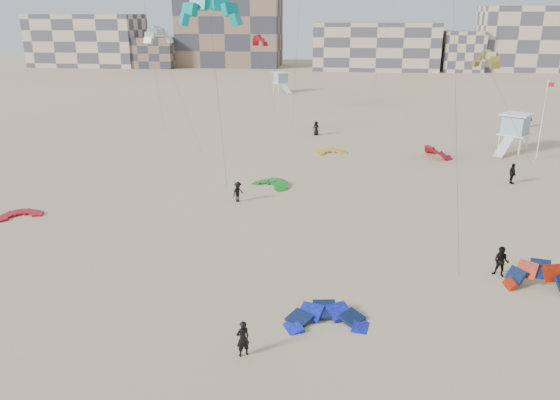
# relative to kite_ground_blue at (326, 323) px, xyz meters

# --- Properties ---
(ground) EXTENTS (320.00, 320.00, 0.00)m
(ground) POSITION_rel_kite_ground_blue_xyz_m (-2.75, -1.79, 0.00)
(ground) COLOR tan
(ground) RESTS_ON ground
(kite_ground_blue) EXTENTS (4.46, 4.65, 2.19)m
(kite_ground_blue) POSITION_rel_kite_ground_blue_xyz_m (0.00, 0.00, 0.00)
(kite_ground_blue) COLOR #1E2DE0
(kite_ground_blue) RESTS_ON ground
(kite_ground_orange) EXTENTS (4.19, 4.13, 3.51)m
(kite_ground_orange) POSITION_rel_kite_ground_blue_xyz_m (11.52, 4.97, 0.00)
(kite_ground_orange) COLOR red
(kite_ground_orange) RESTS_ON ground
(kite_ground_red) EXTENTS (4.06, 4.11, 0.57)m
(kite_ground_red) POSITION_rel_kite_ground_blue_xyz_m (-23.53, 12.14, 0.00)
(kite_ground_red) COLOR #B00D24
(kite_ground_red) RESTS_ON ground
(kite_ground_green) EXTENTS (4.79, 4.85, 1.44)m
(kite_ground_green) POSITION_rel_kite_ground_blue_xyz_m (-5.77, 21.99, 0.00)
(kite_ground_green) COLOR #11781D
(kite_ground_green) RESTS_ON ground
(kite_ground_red_far) EXTENTS (4.90, 4.85, 3.59)m
(kite_ground_red_far) POSITION_rel_kite_ground_blue_xyz_m (10.27, 34.29, 0.00)
(kite_ground_red_far) COLOR #B00D24
(kite_ground_red_far) RESTS_ON ground
(kite_ground_yellow) EXTENTS (4.00, 4.11, 0.84)m
(kite_ground_yellow) POSITION_rel_kite_ground_blue_xyz_m (-0.96, 34.52, 0.00)
(kite_ground_yellow) COLOR gold
(kite_ground_yellow) RESTS_ON ground
(kitesurfer_main) EXTENTS (0.75, 0.70, 1.73)m
(kitesurfer_main) POSITION_rel_kite_ground_blue_xyz_m (-3.58, -3.08, 0.87)
(kitesurfer_main) COLOR black
(kitesurfer_main) RESTS_ON ground
(kitesurfer_b) EXTENTS (1.11, 1.04, 1.83)m
(kitesurfer_b) POSITION_rel_kite_ground_blue_xyz_m (9.78, 6.37, 0.91)
(kitesurfer_b) COLOR black
(kitesurfer_b) RESTS_ON ground
(kitesurfer_c) EXTENTS (1.10, 1.24, 1.66)m
(kitesurfer_c) POSITION_rel_kite_ground_blue_xyz_m (-7.88, 17.48, 0.83)
(kitesurfer_c) COLOR black
(kitesurfer_c) RESTS_ON ground
(kitesurfer_d) EXTENTS (0.62, 1.15, 1.86)m
(kitesurfer_d) POSITION_rel_kite_ground_blue_xyz_m (15.45, 25.29, 0.93)
(kitesurfer_d) COLOR black
(kitesurfer_d) RESTS_ON ground
(kitesurfer_e) EXTENTS (0.98, 0.81, 1.73)m
(kitesurfer_e) POSITION_rel_kite_ground_blue_xyz_m (-3.16, 43.52, 0.86)
(kitesurfer_e) COLOR black
(kitesurfer_e) RESTS_ON ground
(kitesurfer_f) EXTENTS (0.91, 1.68, 1.72)m
(kitesurfer_f) POSITION_rel_kite_ground_blue_xyz_m (24.83, 52.42, 0.86)
(kitesurfer_f) COLOR black
(kitesurfer_f) RESTS_ON ground
(kite_fly_teal_a) EXTENTS (5.12, 5.20, 15.16)m
(kite_fly_teal_a) POSITION_rel_kite_ground_blue_xyz_m (-9.70, 17.86, 14.47)
(kite_fly_teal_a) COLOR #00A4AD
(kite_fly_teal_a) RESTS_ON ground
(kite_fly_grey) EXTENTS (8.66, 9.83, 12.32)m
(kite_fly_grey) POSITION_rel_kite_ground_blue_xyz_m (-20.11, 36.15, 11.99)
(kite_fly_grey) COLOR silver
(kite_fly_grey) RESTS_ON ground
(kite_fly_olive) EXTENTS (6.85, 3.96, 10.35)m
(kite_fly_olive) POSITION_rel_kite_ground_blue_xyz_m (13.15, 30.06, 10.29)
(kite_fly_olive) COLOR brown
(kite_fly_olive) RESTS_ON ground
(kite_fly_red) EXTENTS (5.25, 7.24, 10.66)m
(kite_fly_red) POSITION_rel_kite_ground_blue_xyz_m (-12.58, 58.67, 10.45)
(kite_fly_red) COLOR #B00D24
(kite_fly_red) RESTS_ON ground
(lifeguard_tower_near) EXTENTS (4.10, 6.26, 4.16)m
(lifeguard_tower_near) POSITION_rel_kite_ground_blue_xyz_m (18.88, 37.91, 2.06)
(lifeguard_tower_near) COLOR white
(lifeguard_tower_near) RESTS_ON ground
(lifeguard_tower_far) EXTENTS (3.63, 5.58, 3.71)m
(lifeguard_tower_far) POSITION_rel_kite_ground_blue_xyz_m (-12.21, 81.33, 1.84)
(lifeguard_tower_far) COLOR white
(lifeguard_tower_far) RESTS_ON ground
(flagpole) EXTENTS (0.67, 0.10, 8.22)m
(flagpole) POSITION_rel_kite_ground_blue_xyz_m (20.41, 34.53, 4.31)
(flagpole) COLOR white
(flagpole) RESTS_ON ground
(condo_west_a) EXTENTS (30.00, 15.00, 14.00)m
(condo_west_a) POSITION_rel_kite_ground_blue_xyz_m (-72.75, 128.21, 7.00)
(condo_west_a) COLOR #CDB296
(condo_west_a) RESTS_ON ground
(condo_west_b) EXTENTS (28.00, 14.00, 18.00)m
(condo_west_b) POSITION_rel_kite_ground_blue_xyz_m (-32.75, 132.21, 9.00)
(condo_west_b) COLOR #7F614C
(condo_west_b) RESTS_ON ground
(condo_mid) EXTENTS (32.00, 16.00, 12.00)m
(condo_mid) POSITION_rel_kite_ground_blue_xyz_m (7.25, 128.21, 6.00)
(condo_mid) COLOR #CDB296
(condo_mid) RESTS_ON ground
(condo_east) EXTENTS (26.00, 14.00, 16.00)m
(condo_east) POSITION_rel_kite_ground_blue_xyz_m (47.25, 130.21, 8.00)
(condo_east) COLOR #CDB296
(condo_east) RESTS_ON ground
(condo_fill_left) EXTENTS (12.00, 10.00, 8.00)m
(condo_fill_left) POSITION_rel_kite_ground_blue_xyz_m (-52.75, 126.21, 4.00)
(condo_fill_left) COLOR #7F614C
(condo_fill_left) RESTS_ON ground
(condo_fill_right) EXTENTS (10.00, 10.00, 10.00)m
(condo_fill_right) POSITION_rel_kite_ground_blue_xyz_m (29.25, 126.21, 5.00)
(condo_fill_right) COLOR #CDB296
(condo_fill_right) RESTS_ON ground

